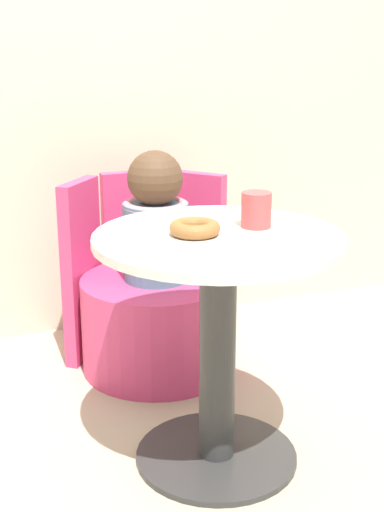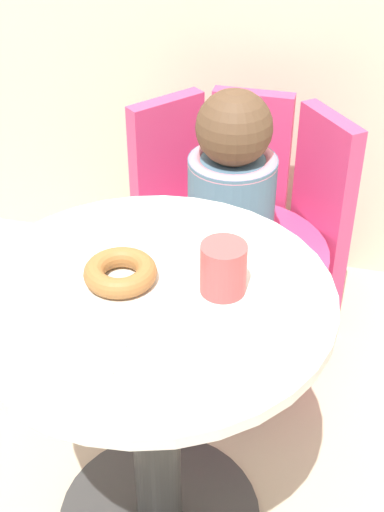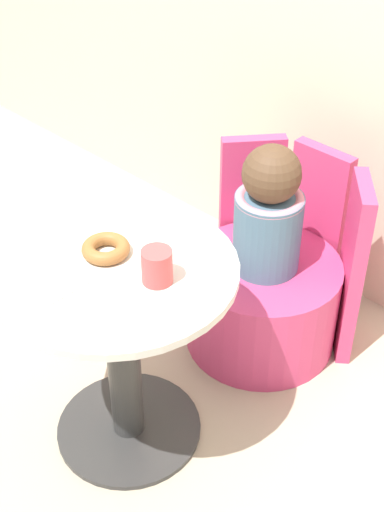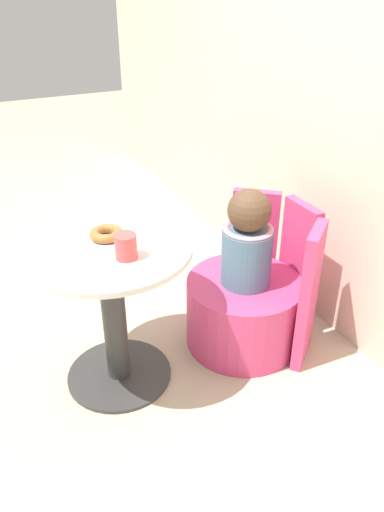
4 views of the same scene
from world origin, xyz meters
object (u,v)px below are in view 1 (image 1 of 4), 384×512
Objects in this scene: cup at (257,210)px; tub_chair at (157,324)px; child_figure at (156,220)px; donut at (196,228)px; round_table at (218,316)px.

tub_chair is at bearing 99.08° from cup.
child_figure is at bearing 99.08° from cup.
cup is (0.10, -0.61, 0.57)m from tub_chair.
child_figure reaches higher than donut.
cup is at bearing 4.62° from donut.
round_table is 0.66m from child_figure.
cup reaches higher than donut.
cup reaches higher than tub_chair.
tub_chair is 0.40m from child_figure.
child_figure is (0.00, 0.00, 0.40)m from tub_chair.
round_table is 0.32m from cup.
round_table is at bearing -92.70° from child_figure.
round_table is at bearing -165.45° from cup.
child_figure is 0.65m from donut.
round_table is 1.47× the size of child_figure.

